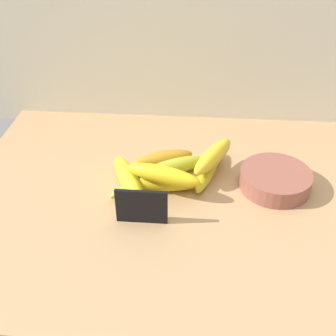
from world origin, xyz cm
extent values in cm
cube|color=tan|center=(0.00, 0.00, 1.50)|extent=(110.00, 76.00, 3.00)
cube|color=beige|center=(0.00, 39.00, 35.00)|extent=(130.00, 2.00, 70.00)
cube|color=black|center=(-10.65, -9.46, 7.20)|extent=(11.00, 0.80, 8.40)
cube|color=olive|center=(-10.65, -8.66, 3.30)|extent=(9.90, 1.20, 0.60)
cylinder|color=#8E5144|center=(19.27, 4.93, 5.18)|extent=(16.70, 16.70, 4.37)
ellipsoid|color=#A8B12B|center=(-5.51, 8.01, 5.08)|extent=(18.17, 12.71, 4.16)
ellipsoid|color=#B88320|center=(-7.94, 11.70, 5.06)|extent=(16.04, 9.49, 4.12)
ellipsoid|color=gold|center=(-6.45, 1.79, 4.85)|extent=(18.25, 5.62, 3.71)
ellipsoid|color=#8EB835|center=(-10.81, 2.26, 4.63)|extent=(17.75, 14.99, 3.26)
ellipsoid|color=yellow|center=(-15.54, 2.79, 5.18)|extent=(11.88, 18.37, 4.37)
ellipsoid|color=gold|center=(3.60, 8.39, 4.69)|extent=(8.57, 19.27, 3.38)
ellipsoid|color=yellow|center=(4.45, 8.71, 8.49)|extent=(11.83, 16.90, 4.22)
ellipsoid|color=yellow|center=(-6.98, 0.40, 8.79)|extent=(18.04, 8.78, 4.16)
camera|label=1|loc=(-0.02, -74.39, 64.58)|focal=44.19mm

